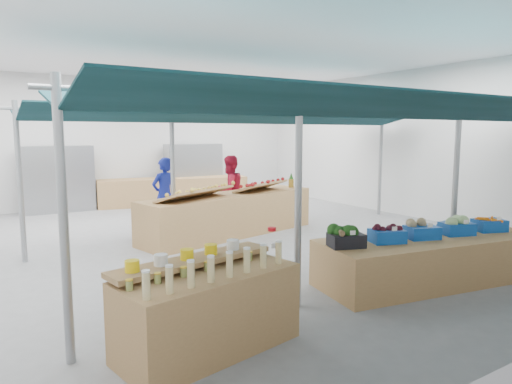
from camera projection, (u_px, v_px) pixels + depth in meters
floor at (225, 240)px, 10.30m from camera, size 13.00×13.00×0.00m
hall at (196, 123)px, 11.16m from camera, size 13.00×13.00×13.00m
pole_grid at (299, 164)px, 9.00m from camera, size 10.00×4.60×3.00m
awnings at (300, 114)px, 8.87m from camera, size 9.50×7.08×0.30m
back_shelving_left at (58, 180)px, 13.88m from camera, size 2.00×0.50×2.00m
back_shelving_right at (194, 173)px, 16.26m from camera, size 2.00×0.50×2.00m
bottle_shelf at (207, 308)px, 5.07m from camera, size 2.14×1.49×1.17m
veg_counter at (431, 259)px, 7.41m from camera, size 3.95×1.89×0.74m
fruit_counter at (230, 215)px, 10.81m from camera, size 4.70×2.04×0.98m
far_counter at (174, 191)px, 15.56m from camera, size 5.07×1.98×0.90m
crate_stack at (449, 239)px, 9.04m from camera, size 0.63×0.53×0.64m
vendor_left at (164, 195)px, 11.04m from camera, size 0.74×0.57×1.83m
vendor_right at (230, 190)px, 11.99m from camera, size 1.02×0.87×1.83m
crate_broccoli at (346, 236)px, 6.73m from camera, size 0.59×0.50×0.35m
crate_beets at (387, 234)px, 7.01m from camera, size 0.59×0.50×0.29m
crate_celeriac at (422, 230)px, 7.27m from camera, size 0.59×0.50×0.31m
crate_cabbage at (457, 225)px, 7.54m from camera, size 0.59×0.50×0.35m
crate_carrots at (489, 225)px, 7.83m from camera, size 0.59×0.50×0.29m
sparrow at (342, 233)px, 6.53m from camera, size 0.12×0.09×0.11m
pole_ribbon at (272, 231)px, 6.25m from camera, size 0.12×0.12×0.28m
apple_heap_yellow at (195, 192)px, 9.89m from camera, size 2.02×1.43×0.27m
apple_heap_red at (261, 184)px, 11.29m from camera, size 1.66×1.26×0.27m
pineapple at (291, 180)px, 12.08m from camera, size 0.14×0.14×0.39m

